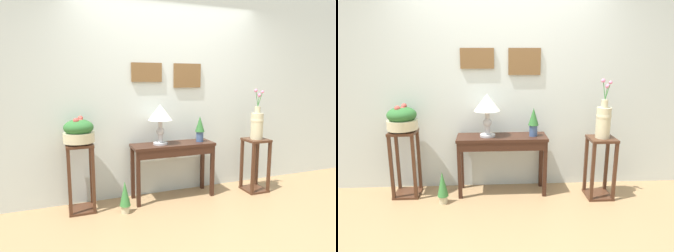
# 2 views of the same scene
# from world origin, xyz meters

# --- Properties ---
(ground_plane) EXTENTS (12.00, 12.00, 0.01)m
(ground_plane) POSITION_xyz_m (0.00, 0.00, -0.00)
(ground_plane) COLOR #9E7A51
(back_wall_with_art) EXTENTS (9.00, 0.13, 2.80)m
(back_wall_with_art) POSITION_xyz_m (0.00, 1.33, 1.40)
(back_wall_with_art) COLOR silver
(back_wall_with_art) RESTS_ON ground
(console_table) EXTENTS (1.06, 0.35, 0.72)m
(console_table) POSITION_xyz_m (-0.02, 1.05, 0.60)
(console_table) COLOR #381E14
(console_table) RESTS_ON ground
(table_lamp) EXTENTS (0.30, 0.30, 0.50)m
(table_lamp) POSITION_xyz_m (-0.19, 1.07, 1.09)
(table_lamp) COLOR #B7B7BC
(table_lamp) RESTS_ON console_table
(potted_plant_on_console) EXTENTS (0.12, 0.12, 0.34)m
(potted_plant_on_console) POSITION_xyz_m (0.35, 1.05, 0.91)
(potted_plant_on_console) COLOR #3D5684
(potted_plant_on_console) RESTS_ON console_table
(pedestal_stand_left) EXTENTS (0.30, 0.30, 0.80)m
(pedestal_stand_left) POSITION_xyz_m (-1.17, 1.06, 0.40)
(pedestal_stand_left) COLOR #472819
(pedestal_stand_left) RESTS_ON ground
(planter_bowl_wide_left) EXTENTS (0.35, 0.35, 0.32)m
(planter_bowl_wide_left) POSITION_xyz_m (-1.17, 1.06, 0.95)
(planter_bowl_wide_left) COLOR beige
(planter_bowl_wide_left) RESTS_ON pedestal_stand_left
(pedestal_stand_right) EXTENTS (0.30, 0.30, 0.73)m
(pedestal_stand_right) POSITION_xyz_m (1.12, 0.89, 0.37)
(pedestal_stand_right) COLOR #472819
(pedestal_stand_right) RESTS_ON ground
(flower_vase_tall_right) EXTENTS (0.17, 0.17, 0.67)m
(flower_vase_tall_right) POSITION_xyz_m (1.12, 0.89, 0.95)
(flower_vase_tall_right) COLOR beige
(flower_vase_tall_right) RESTS_ON pedestal_stand_right
(potted_plant_floor) EXTENTS (0.12, 0.12, 0.38)m
(potted_plant_floor) POSITION_xyz_m (-0.71, 0.81, 0.21)
(potted_plant_floor) COLOR beige
(potted_plant_floor) RESTS_ON ground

